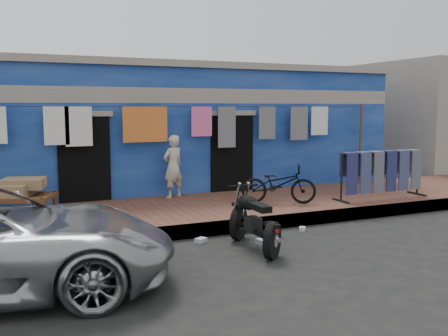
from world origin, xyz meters
TOP-DOWN VIEW (x-y plane):
  - ground at (0.00, 0.00)m, footprint 80.00×80.00m
  - sidewalk at (0.00, 3.00)m, footprint 28.00×3.00m
  - curb at (0.00, 1.55)m, footprint 28.00×0.10m
  - building at (-0.00, 6.99)m, footprint 12.20×5.20m
  - neighbor_right at (11.00, 7.00)m, footprint 6.00×5.00m
  - clothesline at (-0.50, 4.25)m, footprint 10.06×0.06m
  - seated_person at (-0.30, 4.16)m, footprint 0.60×0.51m
  - bicycle at (1.54, 2.61)m, footprint 1.64×1.23m
  - motorcycle at (-0.12, 0.51)m, footprint 0.58×1.55m
  - charpoy at (-3.88, 3.58)m, footprint 2.70×2.39m
  - jeans_rack at (3.95, 2.21)m, footprint 2.30×0.48m
  - litter_a at (-0.78, 1.20)m, footprint 0.22×0.20m
  - litter_b at (1.24, 1.20)m, footprint 0.17×0.18m
  - litter_c at (0.14, 0.69)m, footprint 0.21×0.24m

SIDE VIEW (x-z plane):
  - ground at x=0.00m, z-range 0.00..0.00m
  - litter_b at x=1.24m, z-range 0.00..0.07m
  - litter_a at x=-0.78m, z-range 0.00..0.08m
  - litter_c at x=0.14m, z-range 0.00..0.09m
  - sidewalk at x=0.00m, z-range 0.00..0.25m
  - curb at x=0.00m, z-range 0.00..0.25m
  - motorcycle at x=-0.12m, z-range 0.00..0.99m
  - charpoy at x=-3.88m, z-range 0.25..0.93m
  - bicycle at x=1.54m, z-range 0.25..1.26m
  - jeans_rack at x=3.95m, z-range 0.25..1.35m
  - seated_person at x=-0.30m, z-range 0.25..1.67m
  - building at x=0.00m, z-range 0.01..3.37m
  - clothesline at x=-0.50m, z-range 0.77..2.87m
  - neighbor_right at x=11.00m, z-range 0.00..3.80m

